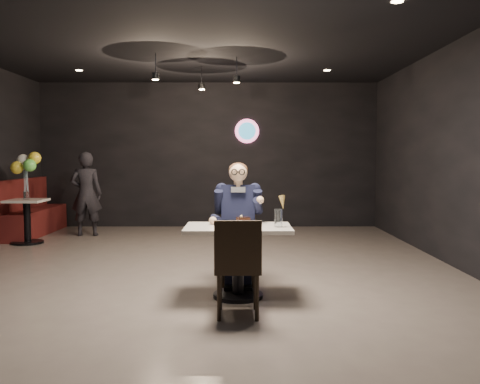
{
  "coord_description": "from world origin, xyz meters",
  "views": [
    {
      "loc": [
        0.64,
        -6.12,
        1.47
      ],
      "look_at": [
        0.65,
        -0.29,
        1.06
      ],
      "focal_mm": 38.0,
      "sensor_mm": 36.0,
      "label": 1
    }
  ],
  "objects_px": {
    "sundae_glass": "(278,218)",
    "booth_bench": "(33,207)",
    "chair_near": "(238,266)",
    "balloon_vase": "(26,195)",
    "seated_man": "(238,222)",
    "chair_far": "(238,245)",
    "passerby": "(86,194)",
    "side_table": "(27,222)",
    "main_table": "(238,262)"
  },
  "relations": [
    {
      "from": "booth_bench",
      "to": "side_table",
      "type": "relative_size",
      "value": 2.83
    },
    {
      "from": "sundae_glass",
      "to": "chair_far",
      "type": "bearing_deg",
      "value": 124.29
    },
    {
      "from": "main_table",
      "to": "chair_far",
      "type": "bearing_deg",
      "value": 90.0
    },
    {
      "from": "sundae_glass",
      "to": "side_table",
      "type": "height_order",
      "value": "sundae_glass"
    },
    {
      "from": "sundae_glass",
      "to": "booth_bench",
      "type": "relative_size",
      "value": 0.09
    },
    {
      "from": "booth_bench",
      "to": "passerby",
      "type": "bearing_deg",
      "value": -7.54
    },
    {
      "from": "seated_man",
      "to": "balloon_vase",
      "type": "bearing_deg",
      "value": 142.53
    },
    {
      "from": "chair_near",
      "to": "balloon_vase",
      "type": "distance_m",
      "value": 5.3
    },
    {
      "from": "side_table",
      "to": "booth_bench",
      "type": "bearing_deg",
      "value": 106.7
    },
    {
      "from": "booth_bench",
      "to": "balloon_vase",
      "type": "xyz_separation_m",
      "value": [
        0.3,
        -1.0,
        0.29
      ]
    },
    {
      "from": "main_table",
      "to": "balloon_vase",
      "type": "xyz_separation_m",
      "value": [
        -3.58,
        3.29,
        0.45
      ]
    },
    {
      "from": "side_table",
      "to": "passerby",
      "type": "xyz_separation_m",
      "value": [
        0.75,
        0.86,
        0.41
      ]
    },
    {
      "from": "sundae_glass",
      "to": "booth_bench",
      "type": "xyz_separation_m",
      "value": [
        -4.29,
        4.35,
        -0.31
      ]
    },
    {
      "from": "chair_far",
      "to": "seated_man",
      "type": "bearing_deg",
      "value": 0.0
    },
    {
      "from": "main_table",
      "to": "passerby",
      "type": "relative_size",
      "value": 0.7
    },
    {
      "from": "chair_far",
      "to": "balloon_vase",
      "type": "bearing_deg",
      "value": 142.53
    },
    {
      "from": "chair_near",
      "to": "chair_far",
      "type": "bearing_deg",
      "value": 89.51
    },
    {
      "from": "balloon_vase",
      "to": "passerby",
      "type": "bearing_deg",
      "value": 48.93
    },
    {
      "from": "main_table",
      "to": "booth_bench",
      "type": "bearing_deg",
      "value": 132.1
    },
    {
      "from": "booth_bench",
      "to": "chair_far",
      "type": "bearing_deg",
      "value": -43.98
    },
    {
      "from": "chair_far",
      "to": "seated_man",
      "type": "xyz_separation_m",
      "value": [
        0.0,
        0.0,
        0.26
      ]
    },
    {
      "from": "chair_near",
      "to": "seated_man",
      "type": "xyz_separation_m",
      "value": [
        0.0,
        1.15,
        0.26
      ]
    },
    {
      "from": "side_table",
      "to": "seated_man",
      "type": "bearing_deg",
      "value": -37.47
    },
    {
      "from": "balloon_vase",
      "to": "passerby",
      "type": "xyz_separation_m",
      "value": [
        0.75,
        0.86,
        -0.04
      ]
    },
    {
      "from": "seated_man",
      "to": "booth_bench",
      "type": "xyz_separation_m",
      "value": [
        -3.88,
        3.74,
        -0.19
      ]
    },
    {
      "from": "main_table",
      "to": "seated_man",
      "type": "height_order",
      "value": "seated_man"
    },
    {
      "from": "seated_man",
      "to": "chair_near",
      "type": "bearing_deg",
      "value": -90.0
    },
    {
      "from": "sundae_glass",
      "to": "passerby",
      "type": "relative_size",
      "value": 0.12
    },
    {
      "from": "main_table",
      "to": "chair_near",
      "type": "xyz_separation_m",
      "value": [
        0.0,
        -0.6,
        0.09
      ]
    },
    {
      "from": "chair_far",
      "to": "sundae_glass",
      "type": "relative_size",
      "value": 4.98
    },
    {
      "from": "sundae_glass",
      "to": "booth_bench",
      "type": "bearing_deg",
      "value": 134.62
    },
    {
      "from": "chair_far",
      "to": "side_table",
      "type": "xyz_separation_m",
      "value": [
        -3.58,
        2.74,
        -0.09
      ]
    },
    {
      "from": "seated_man",
      "to": "balloon_vase",
      "type": "xyz_separation_m",
      "value": [
        -3.58,
        2.74,
        0.1
      ]
    },
    {
      "from": "sundae_glass",
      "to": "balloon_vase",
      "type": "height_order",
      "value": "sundae_glass"
    },
    {
      "from": "chair_far",
      "to": "booth_bench",
      "type": "relative_size",
      "value": 0.44
    },
    {
      "from": "sundae_glass",
      "to": "side_table",
      "type": "distance_m",
      "value": 5.23
    },
    {
      "from": "chair_near",
      "to": "sundae_glass",
      "type": "relative_size",
      "value": 4.98
    },
    {
      "from": "main_table",
      "to": "chair_near",
      "type": "relative_size",
      "value": 1.2
    },
    {
      "from": "seated_man",
      "to": "sundae_glass",
      "type": "xyz_separation_m",
      "value": [
        0.41,
        -0.61,
        0.12
      ]
    },
    {
      "from": "side_table",
      "to": "chair_far",
      "type": "bearing_deg",
      "value": -37.47
    },
    {
      "from": "side_table",
      "to": "main_table",
      "type": "bearing_deg",
      "value": -42.62
    },
    {
      "from": "sundae_glass",
      "to": "passerby",
      "type": "height_order",
      "value": "passerby"
    },
    {
      "from": "side_table",
      "to": "balloon_vase",
      "type": "distance_m",
      "value": 0.45
    },
    {
      "from": "sundae_glass",
      "to": "side_table",
      "type": "relative_size",
      "value": 0.25
    },
    {
      "from": "passerby",
      "to": "booth_bench",
      "type": "bearing_deg",
      "value": -14.16
    },
    {
      "from": "chair_far",
      "to": "passerby",
      "type": "xyz_separation_m",
      "value": [
        -2.83,
        3.6,
        0.32
      ]
    },
    {
      "from": "booth_bench",
      "to": "balloon_vase",
      "type": "height_order",
      "value": "booth_bench"
    },
    {
      "from": "chair_far",
      "to": "chair_near",
      "type": "distance_m",
      "value": 1.15
    },
    {
      "from": "main_table",
      "to": "passerby",
      "type": "distance_m",
      "value": 5.04
    },
    {
      "from": "seated_man",
      "to": "side_table",
      "type": "xyz_separation_m",
      "value": [
        -3.58,
        2.74,
        -0.35
      ]
    }
  ]
}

